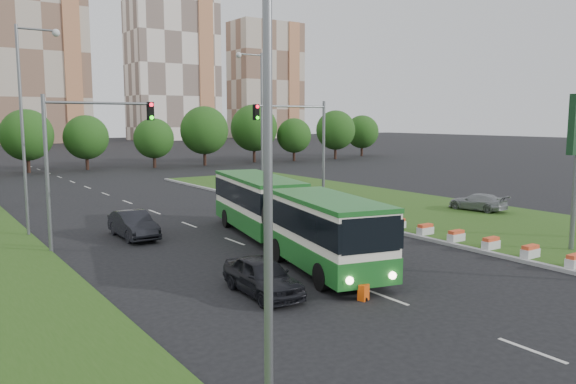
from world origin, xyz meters
TOP-DOWN VIEW (x-y plane):
  - ground at (0.00, 0.00)m, footprint 360.00×360.00m
  - grass_median at (13.00, 8.00)m, footprint 14.00×60.00m
  - median_kerb at (6.05, 8.00)m, footprint 0.30×60.00m
  - lane_markings at (-3.00, 20.00)m, footprint 0.20×100.00m
  - flower_planters at (6.70, 0.80)m, footprint 1.10×18.10m
  - traffic_mast_median at (4.78, 10.00)m, footprint 5.76×0.32m
  - traffic_mast_left at (-10.38, 9.00)m, footprint 5.76×0.32m
  - street_lamps at (-3.00, 10.00)m, footprint 36.00×60.00m
  - tree_line at (10.00, 55.00)m, footprint 120.00×8.00m
  - apartment_tower_ceast at (15.00, 150.00)m, footprint 25.00×15.00m
  - apartment_tower_east at (55.00, 150.00)m, footprint 27.00×15.00m
  - midrise_east at (90.00, 150.00)m, footprint 24.00×14.00m
  - articulated_bus at (-1.84, 3.03)m, footprint 2.81×18.00m
  - car_left_near at (-6.73, -2.97)m, footprint 1.95×4.39m
  - car_left_far at (-7.30, 10.12)m, footprint 1.65×4.67m
  - car_median at (16.43, 4.55)m, footprint 2.32×4.45m
  - pedestrian at (-3.72, -3.18)m, footprint 0.40×0.60m
  - shopping_trolley at (-3.99, -5.73)m, footprint 0.36×0.38m

SIDE VIEW (x-z plane):
  - ground at x=0.00m, z-range 0.00..0.00m
  - lane_markings at x=-3.00m, z-range -0.01..0.01m
  - grass_median at x=13.00m, z-range 0.00..0.15m
  - median_kerb at x=6.05m, z-range 0.00..0.18m
  - shopping_trolley at x=-3.99m, z-range 0.00..0.62m
  - flower_planters at x=6.70m, z-range 0.15..0.75m
  - car_left_near at x=-6.73m, z-range 0.00..1.47m
  - car_median at x=16.43m, z-range 0.15..1.38m
  - car_left_far at x=-7.30m, z-range 0.00..1.53m
  - pedestrian at x=-3.72m, z-range 0.00..1.64m
  - articulated_bus at x=-1.84m, z-range 0.33..3.30m
  - tree_line at x=10.00m, z-range 0.00..9.00m
  - traffic_mast_median at x=4.78m, z-range 1.35..9.35m
  - traffic_mast_left at x=-10.38m, z-range 1.35..9.35m
  - street_lamps at x=-3.00m, z-range 0.00..12.00m
  - midrise_east at x=90.00m, z-range 0.00..40.00m
  - apartment_tower_east at x=55.00m, z-range 0.00..47.00m
  - apartment_tower_ceast at x=15.00m, z-range 0.00..50.00m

